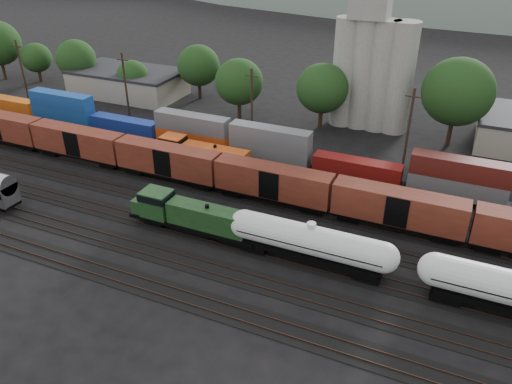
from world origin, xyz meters
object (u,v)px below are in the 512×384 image
at_px(green_locomotive, 186,214).
at_px(grain_silo, 372,62).
at_px(tank_car_a, 310,241).
at_px(orange_locomotive, 198,154).

bearing_deg(green_locomotive, grain_silo, 74.61).
xyz_separation_m(green_locomotive, tank_car_a, (14.84, -0.00, 0.40)).
bearing_deg(green_locomotive, orange_locomotive, 115.03).
bearing_deg(grain_silo, orange_locomotive, -125.12).
relative_size(orange_locomotive, grain_silo, 0.57).
height_order(green_locomotive, orange_locomotive, green_locomotive).
distance_m(green_locomotive, orange_locomotive, 16.55).
xyz_separation_m(green_locomotive, orange_locomotive, (-7.00, 15.00, -0.06)).
bearing_deg(orange_locomotive, green_locomotive, -64.97).
bearing_deg(green_locomotive, tank_car_a, -0.00).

